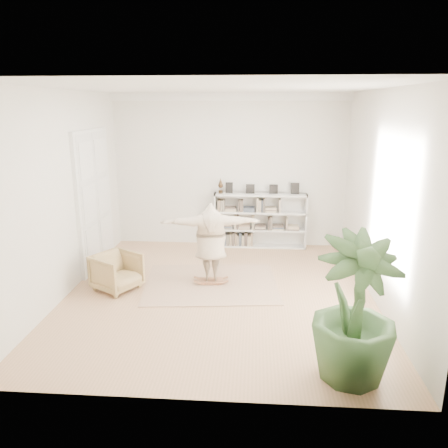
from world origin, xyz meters
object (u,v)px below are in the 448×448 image
(armchair, at_px, (117,272))
(rocker_board, at_px, (211,281))
(bookshelf, at_px, (260,221))
(houseplant, at_px, (355,309))
(person, at_px, (211,241))

(armchair, height_order, rocker_board, armchair)
(armchair, distance_m, rocker_board, 1.78)
(bookshelf, relative_size, armchair, 2.91)
(rocker_board, height_order, houseplant, houseplant)
(armchair, relative_size, rocker_board, 1.58)
(person, bearing_deg, bookshelf, -117.25)
(rocker_board, distance_m, houseplant, 3.61)
(armchair, distance_m, houseplant, 4.54)
(person, distance_m, houseplant, 3.50)
(rocker_board, relative_size, person, 0.26)
(rocker_board, bearing_deg, bookshelf, 62.75)
(bookshelf, distance_m, rocker_board, 2.63)
(bookshelf, xyz_separation_m, houseplant, (1.10, -5.22, 0.30))
(armchair, height_order, houseplant, houseplant)
(person, bearing_deg, armchair, 6.43)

